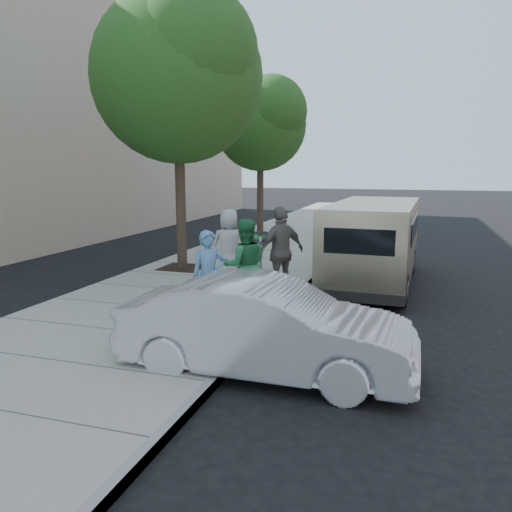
{
  "coord_description": "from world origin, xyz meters",
  "views": [
    {
      "loc": [
        3.95,
        -10.33,
        3.0
      ],
      "look_at": [
        0.75,
        -0.22,
        1.1
      ],
      "focal_mm": 35.0,
      "sensor_mm": 36.0,
      "label": 1
    }
  ],
  "objects_px": {
    "parking_meter": "(260,250)",
    "person_gray_shirt": "(229,247)",
    "sedan": "(266,328)",
    "tree_near": "(179,70)",
    "person_striped_polo": "(281,252)",
    "tree_far": "(261,121)",
    "person_officer": "(209,276)",
    "person_green_shirt": "(245,265)",
    "van": "(374,241)"
  },
  "relations": [
    {
      "from": "parking_meter",
      "to": "person_gray_shirt",
      "type": "distance_m",
      "value": 1.41
    },
    {
      "from": "sedan",
      "to": "person_gray_shirt",
      "type": "height_order",
      "value": "person_gray_shirt"
    },
    {
      "from": "sedan",
      "to": "person_gray_shirt",
      "type": "relative_size",
      "value": 2.3
    },
    {
      "from": "tree_near",
      "to": "person_striped_polo",
      "type": "relative_size",
      "value": 3.76
    },
    {
      "from": "tree_far",
      "to": "sedan",
      "type": "distance_m",
      "value": 14.94
    },
    {
      "from": "parking_meter",
      "to": "tree_far",
      "type": "bearing_deg",
      "value": 91.2
    },
    {
      "from": "tree_near",
      "to": "person_officer",
      "type": "xyz_separation_m",
      "value": [
        2.65,
        -4.4,
        -4.54
      ]
    },
    {
      "from": "person_officer",
      "to": "person_gray_shirt",
      "type": "height_order",
      "value": "person_gray_shirt"
    },
    {
      "from": "sedan",
      "to": "person_green_shirt",
      "type": "height_order",
      "value": "person_green_shirt"
    },
    {
      "from": "person_officer",
      "to": "tree_near",
      "type": "bearing_deg",
      "value": 90.73
    },
    {
      "from": "tree_far",
      "to": "person_gray_shirt",
      "type": "distance_m",
      "value": 10.03
    },
    {
      "from": "tree_near",
      "to": "person_officer",
      "type": "bearing_deg",
      "value": -58.98
    },
    {
      "from": "tree_near",
      "to": "person_striped_polo",
      "type": "height_order",
      "value": "tree_near"
    },
    {
      "from": "tree_near",
      "to": "parking_meter",
      "type": "bearing_deg",
      "value": -38.11
    },
    {
      "from": "van",
      "to": "person_green_shirt",
      "type": "bearing_deg",
      "value": -117.98
    },
    {
      "from": "tree_far",
      "to": "tree_near",
      "type": "bearing_deg",
      "value": -90.0
    },
    {
      "from": "person_officer",
      "to": "person_striped_polo",
      "type": "xyz_separation_m",
      "value": [
        0.81,
        2.19,
        0.15
      ]
    },
    {
      "from": "person_striped_polo",
      "to": "tree_near",
      "type": "bearing_deg",
      "value": -83.57
    },
    {
      "from": "person_officer",
      "to": "person_striped_polo",
      "type": "height_order",
      "value": "person_striped_polo"
    },
    {
      "from": "sedan",
      "to": "person_officer",
      "type": "distance_m",
      "value": 2.36
    },
    {
      "from": "sedan",
      "to": "person_officer",
      "type": "height_order",
      "value": "person_officer"
    },
    {
      "from": "tree_far",
      "to": "person_striped_polo",
      "type": "height_order",
      "value": "tree_far"
    },
    {
      "from": "person_striped_polo",
      "to": "van",
      "type": "bearing_deg",
      "value": -177.87
    },
    {
      "from": "tree_near",
      "to": "sedan",
      "type": "height_order",
      "value": "tree_near"
    },
    {
      "from": "person_striped_polo",
      "to": "person_officer",
      "type": "bearing_deg",
      "value": 18.8
    },
    {
      "from": "sedan",
      "to": "person_striped_polo",
      "type": "height_order",
      "value": "person_striped_polo"
    },
    {
      "from": "tree_far",
      "to": "person_green_shirt",
      "type": "distance_m",
      "value": 12.2
    },
    {
      "from": "sedan",
      "to": "person_officer",
      "type": "relative_size",
      "value": 2.51
    },
    {
      "from": "van",
      "to": "person_green_shirt",
      "type": "relative_size",
      "value": 3.12
    },
    {
      "from": "tree_far",
      "to": "person_green_shirt",
      "type": "xyz_separation_m",
      "value": [
        3.06,
        -11.18,
        -3.81
      ]
    },
    {
      "from": "person_officer",
      "to": "parking_meter",
      "type": "bearing_deg",
      "value": 49.2
    },
    {
      "from": "tree_near",
      "to": "tree_far",
      "type": "xyz_separation_m",
      "value": [
        -0.0,
        7.6,
        -0.66
      ]
    },
    {
      "from": "sedan",
      "to": "person_green_shirt",
      "type": "relative_size",
      "value": 2.31
    },
    {
      "from": "van",
      "to": "person_green_shirt",
      "type": "height_order",
      "value": "van"
    },
    {
      "from": "sedan",
      "to": "van",
      "type": "bearing_deg",
      "value": -9.09
    },
    {
      "from": "tree_far",
      "to": "parking_meter",
      "type": "bearing_deg",
      "value": -73.14
    },
    {
      "from": "tree_near",
      "to": "person_gray_shirt",
      "type": "height_order",
      "value": "tree_near"
    },
    {
      "from": "parking_meter",
      "to": "person_officer",
      "type": "xyz_separation_m",
      "value": [
        -0.38,
        -2.03,
        -0.2
      ]
    },
    {
      "from": "tree_near",
      "to": "parking_meter",
      "type": "height_order",
      "value": "tree_near"
    },
    {
      "from": "van",
      "to": "person_gray_shirt",
      "type": "height_order",
      "value": "van"
    },
    {
      "from": "person_officer",
      "to": "sedan",
      "type": "bearing_deg",
      "value": -76.84
    },
    {
      "from": "parking_meter",
      "to": "person_officer",
      "type": "distance_m",
      "value": 2.07
    },
    {
      "from": "sedan",
      "to": "person_green_shirt",
      "type": "distance_m",
      "value": 2.81
    },
    {
      "from": "van",
      "to": "person_striped_polo",
      "type": "height_order",
      "value": "person_striped_polo"
    },
    {
      "from": "van",
      "to": "sedan",
      "type": "bearing_deg",
      "value": -96.92
    },
    {
      "from": "van",
      "to": "person_striped_polo",
      "type": "distance_m",
      "value": 3.02
    },
    {
      "from": "person_officer",
      "to": "person_green_shirt",
      "type": "bearing_deg",
      "value": 32.66
    },
    {
      "from": "van",
      "to": "person_officer",
      "type": "bearing_deg",
      "value": -117.43
    },
    {
      "from": "person_officer",
      "to": "person_striped_polo",
      "type": "relative_size",
      "value": 0.85
    },
    {
      "from": "van",
      "to": "parking_meter",
      "type": "bearing_deg",
      "value": -128.86
    }
  ]
}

